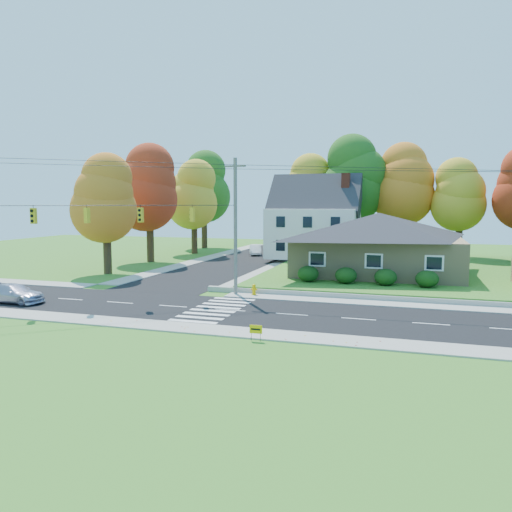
{
  "coord_description": "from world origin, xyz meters",
  "views": [
    {
      "loc": [
        10.84,
        -29.04,
        6.77
      ],
      "look_at": [
        -0.81,
        8.0,
        2.62
      ],
      "focal_mm": 35.0,
      "sensor_mm": 36.0,
      "label": 1
    }
  ],
  "objects_px": {
    "silver_sedan": "(14,293)",
    "white_car": "(255,250)",
    "ranch_house": "(378,243)",
    "fire_hydrant": "(254,290)"
  },
  "relations": [
    {
      "from": "ranch_house",
      "to": "silver_sedan",
      "type": "relative_size",
      "value": 3.36
    },
    {
      "from": "ranch_house",
      "to": "silver_sedan",
      "type": "xyz_separation_m",
      "value": [
        -22.81,
        -18.16,
        -2.61
      ]
    },
    {
      "from": "silver_sedan",
      "to": "white_car",
      "type": "bearing_deg",
      "value": -8.16
    },
    {
      "from": "ranch_house",
      "to": "fire_hydrant",
      "type": "height_order",
      "value": "ranch_house"
    },
    {
      "from": "white_car",
      "to": "fire_hydrant",
      "type": "relative_size",
      "value": 4.57
    },
    {
      "from": "silver_sedan",
      "to": "white_car",
      "type": "xyz_separation_m",
      "value": [
        6.21,
        34.7,
        0.02
      ]
    },
    {
      "from": "silver_sedan",
      "to": "white_car",
      "type": "relative_size",
      "value": 1.1
    },
    {
      "from": "silver_sedan",
      "to": "white_car",
      "type": "distance_m",
      "value": 35.25
    },
    {
      "from": "white_car",
      "to": "fire_hydrant",
      "type": "distance_m",
      "value": 28.58
    },
    {
      "from": "ranch_house",
      "to": "fire_hydrant",
      "type": "relative_size",
      "value": 16.93
    }
  ]
}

